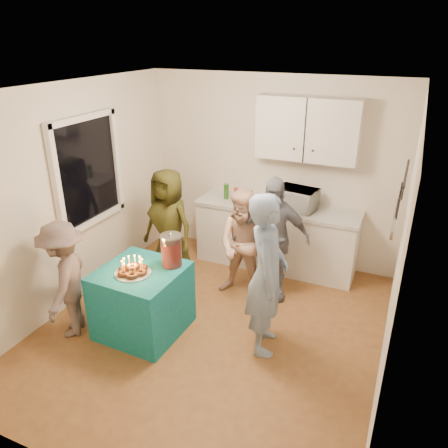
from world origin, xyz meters
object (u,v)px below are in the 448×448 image
at_px(woman_back_center, 245,245).
at_px(party_table, 143,300).
at_px(punch_jar, 171,251).
at_px(man_birthday, 267,275).
at_px(woman_back_right, 271,239).
at_px(counter, 276,238).
at_px(microwave, 296,199).
at_px(child_near_left, 65,280).
at_px(woman_back_left, 169,225).

bearing_deg(woman_back_center, party_table, -124.73).
height_order(punch_jar, man_birthday, man_birthday).
distance_m(man_birthday, woman_back_center, 1.01).
bearing_deg(man_birthday, woman_back_right, -1.27).
distance_m(counter, man_birthday, 1.83).
bearing_deg(microwave, counter, -170.06).
distance_m(microwave, woman_back_right, 0.83).
bearing_deg(microwave, punch_jar, -106.41).
bearing_deg(woman_back_center, woman_back_right, 21.98).
distance_m(counter, punch_jar, 1.95).
relative_size(microwave, child_near_left, 0.39).
distance_m(counter, woman_back_left, 1.52).
xyz_separation_m(woman_back_left, woman_back_center, (1.07, -0.03, -0.06)).
height_order(microwave, woman_back_left, woman_back_left).
bearing_deg(microwave, man_birthday, -74.23).
bearing_deg(party_table, woman_back_right, 49.49).
bearing_deg(punch_jar, woman_back_left, 122.21).
height_order(punch_jar, child_near_left, child_near_left).
bearing_deg(child_near_left, woman_back_right, 107.60).
height_order(counter, party_table, counter).
xyz_separation_m(counter, woman_back_center, (-0.13, -0.90, 0.27)).
height_order(counter, child_near_left, child_near_left).
bearing_deg(woman_back_right, party_table, -149.14).
height_order(woman_back_left, woman_back_center, woman_back_left).
height_order(woman_back_right, child_near_left, woman_back_right).
bearing_deg(counter, party_table, -113.73).
distance_m(party_table, child_near_left, 0.84).
distance_m(woman_back_center, woman_back_right, 0.33).
xyz_separation_m(woman_back_right, child_near_left, (-1.77, -1.59, -0.13)).
bearing_deg(woman_back_right, child_near_left, -156.79).
height_order(microwave, child_near_left, child_near_left).
bearing_deg(punch_jar, man_birthday, 2.82).
xyz_separation_m(microwave, woman_back_left, (-1.45, -0.87, -0.29)).
relative_size(party_table, man_birthday, 0.49).
height_order(woman_back_left, woman_back_right, woman_back_right).
bearing_deg(counter, woman_back_left, -144.04).
relative_size(punch_jar, woman_back_center, 0.24).
bearing_deg(woman_back_right, man_birthday, -93.35).
distance_m(microwave, woman_back_center, 1.04).
height_order(party_table, woman_back_right, woman_back_right).
bearing_deg(child_near_left, punch_jar, 96.68).
distance_m(party_table, man_birthday, 1.43).
relative_size(counter, woman_back_right, 1.40).
relative_size(party_table, woman_back_left, 0.56).
height_order(counter, punch_jar, punch_jar).
relative_size(counter, woman_back_left, 1.45).
xyz_separation_m(man_birthday, woman_back_left, (-1.63, 0.86, -0.10)).
xyz_separation_m(man_birthday, child_near_left, (-2.03, -0.64, -0.20)).
xyz_separation_m(microwave, man_birthday, (0.18, -1.73, -0.19)).
xyz_separation_m(counter, woman_back_left, (-1.20, -0.87, 0.33)).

